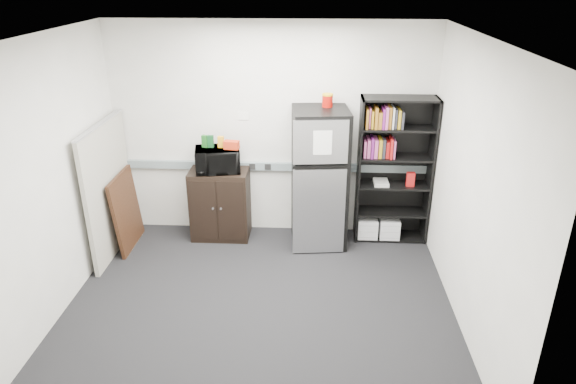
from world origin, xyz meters
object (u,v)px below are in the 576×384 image
object	(u,v)px
cubicle_partition	(109,189)
cabinet	(220,204)
bookshelf	(392,168)
refrigerator	(319,179)
microwave	(218,160)

from	to	relation	value
cubicle_partition	cabinet	distance (m)	1.37
bookshelf	refrigerator	xyz separation A→B (m)	(-0.90, -0.15, -0.11)
bookshelf	microwave	size ratio (longest dim) A/B	3.43
cubicle_partition	refrigerator	world-z (taller)	refrigerator
cubicle_partition	microwave	bearing A→B (deg)	17.96
bookshelf	microwave	world-z (taller)	bookshelf
cabinet	refrigerator	bearing A→B (deg)	-3.64
cubicle_partition	cabinet	size ratio (longest dim) A/B	1.77
cabinet	microwave	bearing A→B (deg)	-90.00
cabinet	refrigerator	size ratio (longest dim) A/B	0.53
bookshelf	refrigerator	distance (m)	0.92
bookshelf	cabinet	world-z (taller)	bookshelf
bookshelf	cubicle_partition	world-z (taller)	bookshelf
bookshelf	microwave	distance (m)	2.16
cubicle_partition	cabinet	world-z (taller)	cubicle_partition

